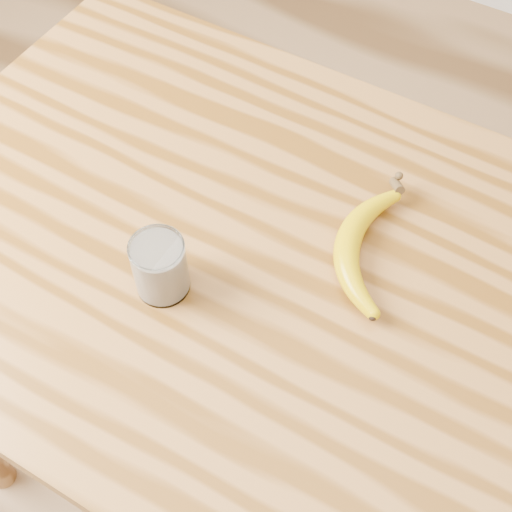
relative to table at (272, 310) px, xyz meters
The scene contains 3 objects.
table is the anchor object (origin of this frame).
smoothie_glass 0.24m from the table, 136.15° to the right, with size 0.07×0.07×0.09m.
banana 0.18m from the table, 41.56° to the left, with size 0.11×0.30×0.04m, color #C6A100, non-canonical shape.
Camera 1 is at (0.26, -0.49, 1.73)m, focal length 50.00 mm.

